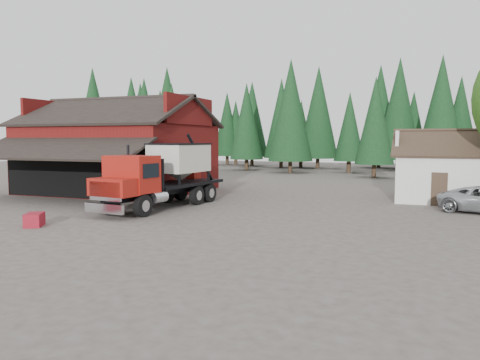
% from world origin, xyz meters
% --- Properties ---
extents(ground, '(120.00, 120.00, 0.00)m').
position_xyz_m(ground, '(0.00, 0.00, 0.00)').
color(ground, '#4D423C').
rests_on(ground, ground).
extents(red_barn, '(12.80, 13.63, 7.18)m').
position_xyz_m(red_barn, '(-11.00, 9.90, 2.69)').
color(red_barn, '#601410').
rests_on(red_barn, ground).
extents(farmhouse, '(8.60, 6.42, 4.65)m').
position_xyz_m(farmhouse, '(13.00, 13.00, 1.67)').
color(farmhouse, silver).
rests_on(farmhouse, ground).
extents(conifer_backdrop, '(76.00, 16.00, 16.00)m').
position_xyz_m(conifer_backdrop, '(0.00, 42.00, 0.00)').
color(conifer_backdrop, black).
rests_on(conifer_backdrop, ground).
extents(near_pine_a, '(4.40, 4.40, 11.40)m').
position_xyz_m(near_pine_a, '(-22.00, 28.00, 6.39)').
color(near_pine_a, '#382619').
rests_on(near_pine_a, ground).
extents(near_pine_b, '(3.96, 3.96, 10.40)m').
position_xyz_m(near_pine_b, '(6.00, 30.00, 5.89)').
color(near_pine_b, '#382619').
rests_on(near_pine_b, ground).
extents(near_pine_d, '(5.28, 5.28, 13.40)m').
position_xyz_m(near_pine_d, '(-4.00, 34.00, 7.39)').
color(near_pine_d, '#382619').
rests_on(near_pine_d, ground).
extents(feed_truck, '(3.63, 9.78, 4.31)m').
position_xyz_m(feed_truck, '(-3.49, 3.55, 2.02)').
color(feed_truck, black).
rests_on(feed_truck, ground).
extents(equip_box, '(1.15, 1.30, 0.60)m').
position_xyz_m(equip_box, '(-6.00, -3.71, 0.30)').
color(equip_box, maroon).
rests_on(equip_box, ground).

